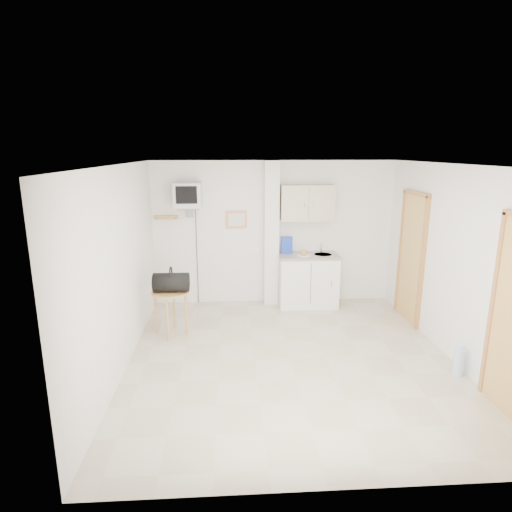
{
  "coord_description": "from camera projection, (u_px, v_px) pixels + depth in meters",
  "views": [
    {
      "loc": [
        -0.77,
        -5.09,
        2.67
      ],
      "look_at": [
        -0.41,
        0.6,
        1.25
      ],
      "focal_mm": 30.0,
      "sensor_mm": 36.0,
      "label": 1
    }
  ],
  "objects": [
    {
      "name": "round_table",
      "position": [
        170.0,
        298.0,
        6.24
      ],
      "size": [
        0.53,
        0.53,
        0.67
      ],
      "rotation": [
        0.0,
        0.0,
        -0.09
      ],
      "color": "#AA7F45",
      "rests_on": "ground"
    },
    {
      "name": "ground",
      "position": [
        290.0,
        359.0,
        5.62
      ],
      "size": [
        4.5,
        4.5,
        0.0
      ],
      "primitive_type": "plane",
      "color": "#BFB19B",
      "rests_on": "ground"
    },
    {
      "name": "room_envelope",
      "position": [
        310.0,
        243.0,
        5.35
      ],
      "size": [
        4.24,
        4.54,
        2.55
      ],
      "color": "white",
      "rests_on": "ground"
    },
    {
      "name": "crt_television",
      "position": [
        188.0,
        196.0,
        7.03
      ],
      "size": [
        0.44,
        0.45,
        2.15
      ],
      "color": "slate",
      "rests_on": "ground"
    },
    {
      "name": "duffel_bag",
      "position": [
        171.0,
        282.0,
        6.16
      ],
      "size": [
        0.51,
        0.29,
        0.38
      ],
      "rotation": [
        0.0,
        0.0,
        -0.02
      ],
      "color": "black",
      "rests_on": "round_table"
    },
    {
      "name": "water_bottle",
      "position": [
        459.0,
        362.0,
        5.17
      ],
      "size": [
        0.13,
        0.13,
        0.38
      ],
      "color": "#A5BEE1",
      "rests_on": "ground"
    },
    {
      "name": "kitchenette",
      "position": [
        308.0,
        261.0,
        7.41
      ],
      "size": [
        1.03,
        0.58,
        2.1
      ],
      "color": "white",
      "rests_on": "ground"
    }
  ]
}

